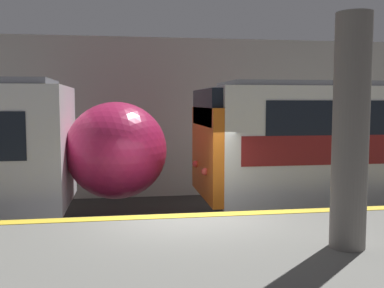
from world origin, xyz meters
TOP-DOWN VIEW (x-y plane):
  - ground_plane at (0.00, 0.00)m, footprint 120.00×120.00m
  - station_rear_barrier at (0.00, 6.72)m, footprint 50.00×0.15m
  - support_pillar_near at (2.01, -2.28)m, footprint 0.50×0.50m

SIDE VIEW (x-z plane):
  - ground_plane at x=0.00m, z-range 0.00..0.00m
  - station_rear_barrier at x=0.00m, z-range 0.00..5.25m
  - support_pillar_near at x=2.01m, z-range 1.06..4.37m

